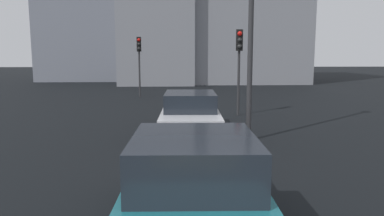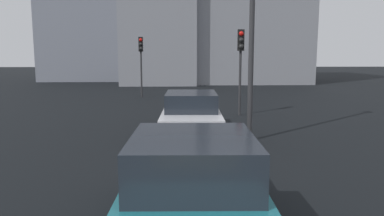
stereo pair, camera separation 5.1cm
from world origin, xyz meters
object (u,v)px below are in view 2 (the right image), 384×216
object	(u,v)px
traffic_light_near_left	(141,54)
traffic_light_near_right	(241,54)
car_white_lead	(191,114)
car_teal_second	(193,190)

from	to	relation	value
traffic_light_near_left	traffic_light_near_right	xyz separation A→B (m)	(-7.26, -5.02, -0.02)
traffic_light_near_right	car_white_lead	bearing A→B (deg)	-25.94
car_white_lead	traffic_light_near_left	bearing A→B (deg)	15.75
traffic_light_near_right	car_teal_second	bearing A→B (deg)	-8.31
car_teal_second	traffic_light_near_left	xyz separation A→B (m)	(18.03, 2.52, 1.95)
traffic_light_near_left	car_teal_second	bearing A→B (deg)	1.93
car_teal_second	traffic_light_near_right	world-z (taller)	traffic_light_near_right
car_teal_second	traffic_light_near_right	size ratio (longest dim) A/B	1.14
traffic_light_near_left	car_white_lead	bearing A→B (deg)	7.88
traffic_light_near_left	traffic_light_near_right	distance (m)	8.82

